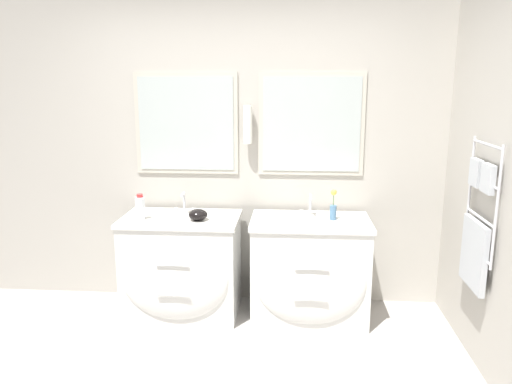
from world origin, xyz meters
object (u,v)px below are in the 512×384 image
object	(u,v)px
amenity_bowl	(198,215)
flower_vase	(333,207)
toiletry_bottle	(140,208)
vanity_left	(181,266)
vanity_right	(310,269)

from	to	relation	value
amenity_bowl	flower_vase	size ratio (longest dim) A/B	0.61
amenity_bowl	flower_vase	bearing A→B (deg)	5.23
toiletry_bottle	flower_vase	bearing A→B (deg)	4.03
flower_vase	amenity_bowl	bearing A→B (deg)	-174.77
vanity_left	vanity_right	bearing A→B (deg)	0.00
amenity_bowl	flower_vase	distance (m)	1.05
vanity_left	vanity_right	size ratio (longest dim) A/B	1.00
vanity_left	amenity_bowl	xyz separation A→B (m)	(0.16, -0.05, 0.44)
toiletry_bottle	vanity_right	bearing A→B (deg)	2.48
vanity_right	flower_vase	bearing A→B (deg)	15.48
toiletry_bottle	vanity_left	bearing A→B (deg)	11.07
toiletry_bottle	flower_vase	xyz separation A→B (m)	(1.50, 0.11, 0.00)
vanity_right	amenity_bowl	bearing A→B (deg)	-176.87
flower_vase	toiletry_bottle	bearing A→B (deg)	-175.97
vanity_left	flower_vase	bearing A→B (deg)	2.28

